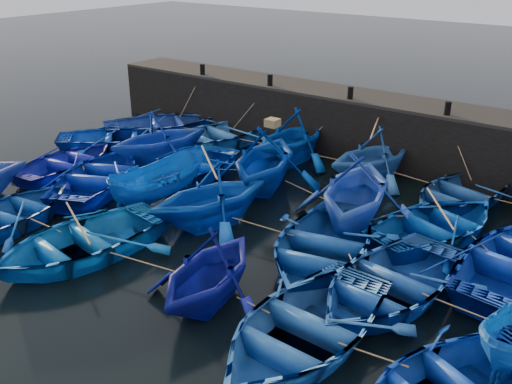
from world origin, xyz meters
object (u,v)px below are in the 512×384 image
Objects in this scene: boat_0 at (162,123)px; boat_13 at (68,161)px; wooden_crate at (273,123)px; boat_8 at (196,166)px.

boat_0 reaches higher than boat_13.
wooden_crate is (7.55, 3.32, 2.13)m from boat_13.
wooden_crate is (3.15, 0.67, 2.15)m from boat_8.
boat_13 is (0.64, -5.82, -0.07)m from boat_0.
boat_8 is 3.88m from wooden_crate.
boat_13 is (-4.40, -2.66, 0.02)m from boat_8.
wooden_crate reaches higher than boat_13.
boat_13 is 8.52m from wooden_crate.
wooden_crate is (8.19, -2.49, 2.06)m from boat_0.
boat_13 is 10.30× the size of wooden_crate.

